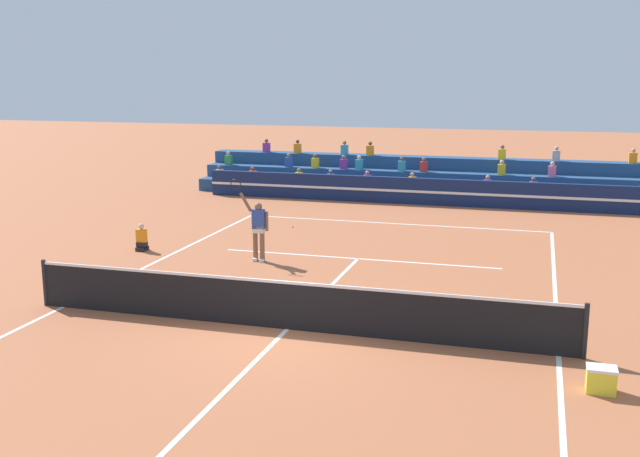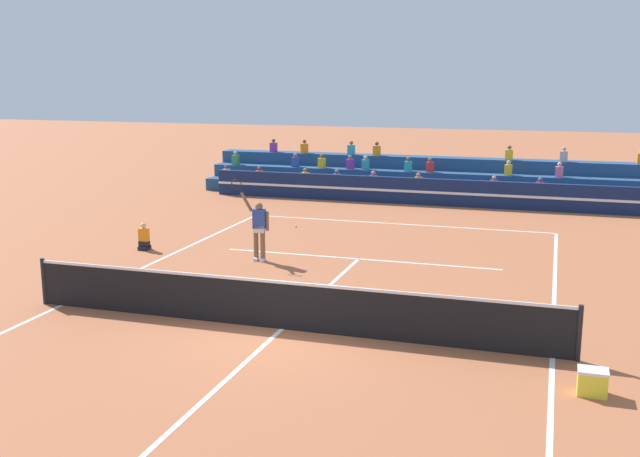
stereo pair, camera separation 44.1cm
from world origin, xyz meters
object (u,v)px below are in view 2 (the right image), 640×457
(equipment_cooler, at_px, (592,382))
(ball_kid_courtside, at_px, (144,239))
(tennis_player, at_px, (258,227))
(tennis_ball, at_px, (296,226))

(equipment_cooler, bearing_deg, ball_kid_courtside, 150.85)
(tennis_player, relative_size, equipment_cooler, 4.87)
(ball_kid_courtside, xyz_separation_m, tennis_ball, (3.32, 4.62, -0.30))
(ball_kid_courtside, xyz_separation_m, tennis_player, (3.89, -0.21, 0.65))
(tennis_player, distance_m, tennis_ball, 4.95)
(ball_kid_courtside, distance_m, tennis_player, 3.95)
(tennis_player, bearing_deg, ball_kid_courtside, 176.92)
(ball_kid_courtside, bearing_deg, tennis_player, -3.08)
(tennis_player, height_order, tennis_ball, tennis_player)
(ball_kid_courtside, relative_size, equipment_cooler, 1.69)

